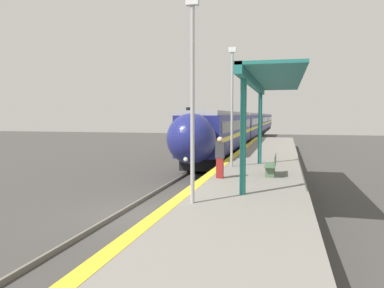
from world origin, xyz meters
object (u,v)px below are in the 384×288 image
train (253,124)px  lamppost_near (192,88)px  person_waiting (220,157)px  railway_signal (188,128)px  platform_bench (272,164)px  lamppost_mid (232,100)px

train → lamppost_near: (2.45, -48.44, 2.15)m
person_waiting → railway_signal: (-5.00, 13.98, 0.68)m
person_waiting → lamppost_near: 5.10m
train → person_waiting: (2.48, -43.97, -0.31)m
train → railway_signal: railway_signal is taller
platform_bench → lamppost_near: (-2.09, -5.76, 2.86)m
platform_bench → person_waiting: (-2.05, -1.29, 0.40)m
lamppost_near → lamppost_mid: size_ratio=1.00×
train → lamppost_mid: bearing=-86.5°
train → lamppost_near: size_ratio=13.74×
person_waiting → lamppost_mid: size_ratio=0.29×
train → platform_bench: train is taller
railway_signal → lamppost_mid: size_ratio=0.72×
platform_bench → lamppost_mid: bearing=132.0°
train → lamppost_near: lamppost_near is taller
train → lamppost_mid: 40.50m
railway_signal → lamppost_mid: lamppost_mid is taller
railway_signal → lamppost_mid: bearing=-64.4°
lamppost_near → lamppost_mid: (0.00, 8.08, 0.00)m
train → platform_bench: size_ratio=46.15×
platform_bench → lamppost_near: 6.76m
lamppost_near → railway_signal: bearing=105.1°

